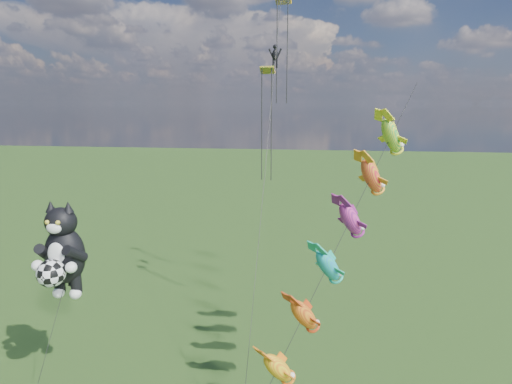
# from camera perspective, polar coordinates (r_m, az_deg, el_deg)

# --- Properties ---
(cat_kite_rig) EXTENTS (3.03, 4.28, 11.92)m
(cat_kite_rig) POSITION_cam_1_polar(r_m,az_deg,el_deg) (28.06, -24.47, -7.23)
(cat_kite_rig) COLOR brown
(cat_kite_rig) RESTS_ON ground
(fish_windsock_rig) EXTENTS (10.28, 12.36, 18.70)m
(fish_windsock_rig) POSITION_cam_1_polar(r_m,az_deg,el_deg) (22.47, 11.02, -6.65)
(fish_windsock_rig) COLOR brown
(fish_windsock_rig) RESTS_ON ground
(parafoil_rig) EXTENTS (2.05, 17.56, 27.49)m
(parafoil_rig) POSITION_cam_1_polar(r_m,az_deg,el_deg) (32.85, 2.50, 16.56)
(parafoil_rig) COLOR brown
(parafoil_rig) RESTS_ON ground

